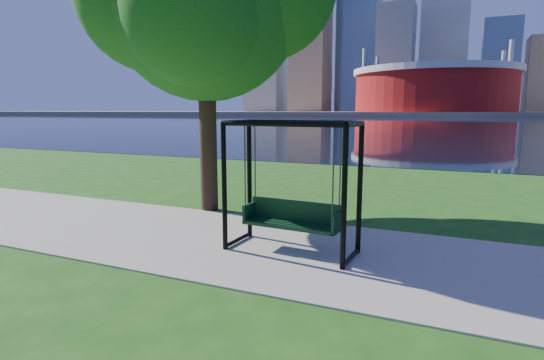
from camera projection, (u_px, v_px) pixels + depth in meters
The scene contains 7 objects.
ground at pixel (274, 239), 8.54m from camera, with size 900.00×900.00×0.00m, color #1E5114.
path at pixel (263, 246), 8.09m from camera, with size 120.00×4.00×0.03m, color #9E937F.
river at pixel (444, 122), 100.78m from camera, with size 900.00×180.00×0.02m, color black.
far_bank at pixel (454, 113), 285.10m from camera, with size 900.00×228.00×2.00m, color #937F60.
stadium at pixel (433, 88), 222.71m from camera, with size 83.00×83.00×32.00m.
skyline at pixel (451, 62), 293.26m from camera, with size 392.00×66.00×96.50m.
swing at pixel (292, 190), 7.60m from camera, with size 2.39×1.14×2.39m.
Camera 1 is at (3.27, -7.56, 2.56)m, focal length 28.00 mm.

